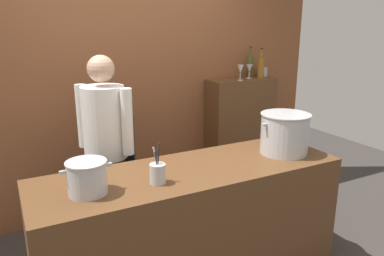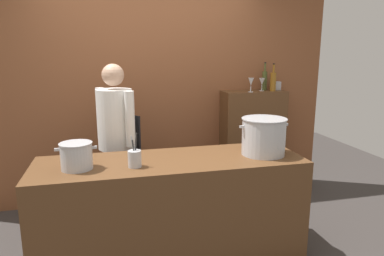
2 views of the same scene
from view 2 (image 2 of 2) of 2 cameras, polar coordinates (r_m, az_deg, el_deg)
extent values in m
cube|color=brown|center=(4.16, -7.05, 8.54)|extent=(4.40, 0.10, 3.00)
cube|color=brown|center=(3.06, -3.35, -13.21)|extent=(2.20, 0.70, 0.90)
cube|color=brown|center=(4.42, 9.76, -2.47)|extent=(0.76, 0.32, 1.31)
cylinder|color=black|center=(3.59, -10.90, -9.95)|extent=(0.14, 0.14, 0.84)
cylinder|color=black|center=(3.74, -12.89, -9.13)|extent=(0.14, 0.14, 0.84)
cylinder|color=white|center=(3.47, -12.44, 1.42)|extent=(0.34, 0.34, 0.58)
cube|color=black|center=(3.63, -10.04, -1.87)|extent=(0.20, 0.25, 0.52)
cylinder|color=white|center=(3.29, -10.09, 1.47)|extent=(0.09, 0.09, 0.52)
cylinder|color=white|center=(3.64, -14.62, 2.28)|extent=(0.09, 0.09, 0.52)
sphere|color=tan|center=(3.41, -12.77, 8.44)|extent=(0.21, 0.21, 0.21)
cylinder|color=#B7BABF|center=(3.06, 11.59, -1.42)|extent=(0.37, 0.37, 0.31)
cylinder|color=#B7BABF|center=(3.03, 11.72, 1.49)|extent=(0.39, 0.39, 0.01)
cube|color=#B7BABF|center=(2.96, 8.11, 0.20)|extent=(0.04, 0.02, 0.02)
cube|color=#B7BABF|center=(3.13, 15.03, 0.56)|extent=(0.04, 0.02, 0.02)
cylinder|color=#B7BABF|center=(2.78, -18.31, -4.43)|extent=(0.23, 0.23, 0.20)
cylinder|color=#B7BABF|center=(2.76, -18.46, -2.39)|extent=(0.24, 0.24, 0.01)
cube|color=#B7BABF|center=(2.78, -21.18, -3.30)|extent=(0.04, 0.02, 0.02)
cube|color=#B7BABF|center=(2.76, -15.60, -3.05)|extent=(0.04, 0.02, 0.02)
cylinder|color=#B7BABF|center=(2.73, -9.33, -4.98)|extent=(0.10, 0.10, 0.13)
cylinder|color=#262626|center=(2.71, -9.40, -3.93)|extent=(0.04, 0.03, 0.20)
cylinder|color=#B7BABF|center=(2.71, -9.39, -3.63)|extent=(0.05, 0.04, 0.22)
cylinder|color=#262626|center=(2.73, -9.18, -3.29)|extent=(0.03, 0.02, 0.25)
cylinder|color=#475123|center=(4.41, 11.74, 7.55)|extent=(0.06, 0.06, 0.23)
cylinder|color=#475123|center=(4.40, 11.83, 9.65)|extent=(0.02, 0.02, 0.10)
cylinder|color=black|center=(4.40, 11.86, 10.37)|extent=(0.02, 0.02, 0.01)
cylinder|color=#8C5919|center=(4.33, 13.08, 7.35)|extent=(0.07, 0.07, 0.22)
cylinder|color=#8C5919|center=(4.32, 13.19, 9.43)|extent=(0.02, 0.02, 0.09)
cylinder|color=black|center=(4.31, 13.22, 10.13)|extent=(0.03, 0.03, 0.01)
cylinder|color=silver|center=(4.16, 9.53, 5.83)|extent=(0.06, 0.06, 0.01)
cylinder|color=silver|center=(4.16, 9.55, 6.35)|extent=(0.01, 0.01, 0.07)
cone|color=silver|center=(4.15, 9.59, 7.46)|extent=(0.07, 0.07, 0.09)
cylinder|color=silver|center=(4.32, 11.28, 5.99)|extent=(0.06, 0.06, 0.01)
cylinder|color=silver|center=(4.31, 11.30, 6.47)|extent=(0.01, 0.01, 0.07)
cone|color=silver|center=(4.31, 11.34, 7.46)|extent=(0.07, 0.07, 0.08)
cube|color=#B2B2B7|center=(4.46, 13.66, 6.71)|extent=(0.08, 0.08, 0.10)
camera|label=1|loc=(0.86, -65.44, 12.62)|focal=34.88mm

